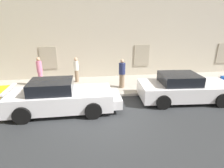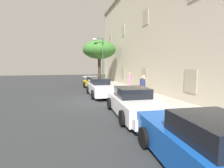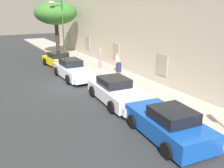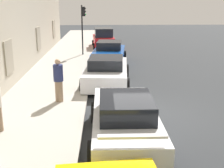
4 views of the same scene
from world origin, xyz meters
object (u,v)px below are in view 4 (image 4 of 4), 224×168
object	(u,v)px
sportscar_tail_end	(109,55)
traffic_light	(83,21)
hatchback_parked	(103,39)
pedestrian_bystander	(58,80)
sportscar_white_middle	(107,71)
sportscar_yellow_flank	(124,119)

from	to	relation	value
sportscar_tail_end	traffic_light	size ratio (longest dim) A/B	1.39
hatchback_parked	traffic_light	size ratio (longest dim) A/B	1.03
hatchback_parked	pedestrian_bystander	bearing A→B (deg)	172.64
sportscar_tail_end	traffic_light	distance (m)	3.98
sportscar_white_middle	traffic_light	xyz separation A→B (m)	(7.43, 1.58, 1.94)
sportscar_tail_end	pedestrian_bystander	xyz separation A→B (m)	(-7.58, 2.16, 0.40)
sportscar_yellow_flank	hatchback_parked	world-z (taller)	hatchback_parked
sportscar_white_middle	hatchback_parked	size ratio (longest dim) A/B	1.42
sportscar_white_middle	sportscar_tail_end	world-z (taller)	sportscar_tail_end
sportscar_yellow_flank	sportscar_tail_end	bearing A→B (deg)	1.14
hatchback_parked	pedestrian_bystander	size ratio (longest dim) A/B	2.13
sportscar_yellow_flank	sportscar_tail_end	size ratio (longest dim) A/B	1.02
pedestrian_bystander	sportscar_white_middle	bearing A→B (deg)	-32.01
hatchback_parked	pedestrian_bystander	xyz separation A→B (m)	(-14.25, 1.84, 0.23)
sportscar_yellow_flank	hatchback_parked	bearing A→B (deg)	1.76
traffic_light	hatchback_parked	bearing A→B (deg)	-21.68
sportscar_yellow_flank	pedestrian_bystander	bearing A→B (deg)	37.10
sportscar_yellow_flank	traffic_light	world-z (taller)	traffic_light
sportscar_tail_end	traffic_light	world-z (taller)	traffic_light
sportscar_white_middle	hatchback_parked	world-z (taller)	hatchback_parked
traffic_light	sportscar_white_middle	bearing A→B (deg)	-167.97
sportscar_yellow_flank	traffic_light	distance (m)	13.96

